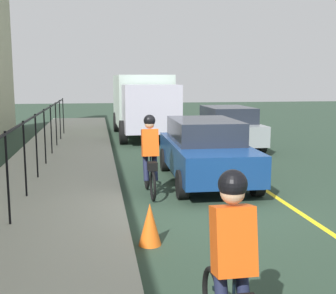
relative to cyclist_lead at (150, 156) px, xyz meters
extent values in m
plane|color=#26392B|center=(-1.17, -1.15, -0.91)|extent=(80.00, 80.00, 0.00)
cube|color=yellow|center=(-1.17, -2.75, -0.91)|extent=(36.00, 0.12, 0.01)
cube|color=#A5A696|center=(-1.17, 2.25, -0.84)|extent=(40.00, 3.20, 0.15)
cylinder|color=black|center=(-2.00, 2.65, 0.04)|extent=(0.04, 0.04, 1.60)
cylinder|color=black|center=(-0.17, 2.65, 0.04)|extent=(0.04, 0.04, 1.60)
cylinder|color=black|center=(1.65, 2.65, 0.04)|extent=(0.04, 0.04, 1.60)
cylinder|color=black|center=(3.47, 2.65, 0.04)|extent=(0.04, 0.04, 1.60)
cylinder|color=black|center=(5.30, 2.65, 0.04)|extent=(0.04, 0.04, 1.60)
cylinder|color=black|center=(7.12, 2.65, 0.04)|extent=(0.04, 0.04, 1.60)
cylinder|color=black|center=(8.95, 2.65, 0.04)|extent=(0.04, 0.04, 1.60)
cylinder|color=black|center=(10.77, 2.65, 0.04)|extent=(0.04, 0.04, 1.60)
cube|color=black|center=(-0.17, 2.65, 0.79)|extent=(21.89, 0.04, 0.04)
torus|color=black|center=(0.61, 0.01, -0.58)|extent=(0.66, 0.07, 0.66)
torus|color=black|center=(-0.44, -0.01, -0.58)|extent=(0.66, 0.07, 0.66)
cube|color=black|center=(0.08, 0.00, -0.33)|extent=(0.93, 0.05, 0.24)
cylinder|color=black|center=(-0.07, 0.00, -0.18)|extent=(0.03, 0.03, 0.35)
cube|color=#DD4C12|center=(-0.02, 0.00, 0.29)|extent=(0.35, 0.36, 0.63)
sphere|color=tan|center=(0.03, 0.00, 0.71)|extent=(0.22, 0.22, 0.22)
sphere|color=black|center=(0.03, 0.00, 0.78)|extent=(0.26, 0.26, 0.26)
cylinder|color=#191E38|center=(-0.04, 0.10, -0.23)|extent=(0.34, 0.12, 0.65)
cylinder|color=#191E38|center=(-0.04, -0.10, -0.23)|extent=(0.34, 0.12, 0.65)
cube|color=black|center=(-0.39, -0.01, -0.16)|extent=(0.24, 0.20, 0.18)
cylinder|color=black|center=(-6.06, -0.01, -0.18)|extent=(0.03, 0.03, 0.35)
cube|color=#DE4C11|center=(-6.01, -0.01, 0.29)|extent=(0.35, 0.36, 0.63)
sphere|color=tan|center=(-5.96, -0.01, 0.71)|extent=(0.22, 0.22, 0.22)
sphere|color=black|center=(-5.96, -0.01, 0.78)|extent=(0.26, 0.26, 0.26)
cube|color=gray|center=(6.42, -3.68, -0.24)|extent=(4.41, 1.83, 0.70)
cube|color=#1E232D|center=(6.22, -3.68, 0.39)|extent=(2.47, 1.60, 0.56)
cylinder|color=black|center=(7.93, -2.84, -0.59)|extent=(0.64, 0.22, 0.64)
cylinder|color=black|center=(7.91, -4.54, -0.59)|extent=(0.64, 0.22, 0.64)
cylinder|color=black|center=(4.93, -2.82, -0.59)|extent=(0.64, 0.22, 0.64)
cylinder|color=black|center=(4.92, -4.52, -0.59)|extent=(0.64, 0.22, 0.64)
cube|color=navy|center=(1.11, -1.55, -0.24)|extent=(4.45, 1.92, 0.70)
cube|color=#1E232D|center=(1.31, -1.56, 0.39)|extent=(2.51, 1.65, 0.56)
cylinder|color=black|center=(-0.41, -2.36, -0.59)|extent=(0.65, 0.24, 0.64)
cylinder|color=black|center=(-0.37, -0.66, -0.59)|extent=(0.65, 0.24, 0.64)
cylinder|color=black|center=(2.58, -2.44, -0.59)|extent=(0.65, 0.24, 0.64)
cylinder|color=black|center=(2.62, -0.74, -0.59)|extent=(0.65, 0.24, 0.64)
cube|color=#ABC0B4|center=(11.30, -0.96, 0.72)|extent=(4.79, 2.47, 2.30)
cube|color=#B9B6C9|center=(7.88, -1.01, 0.52)|extent=(1.85, 2.23, 1.90)
cylinder|color=black|center=(8.04, -2.12, -0.43)|extent=(0.96, 0.31, 0.96)
cylinder|color=black|center=(8.01, 0.12, -0.43)|extent=(0.96, 0.31, 0.96)
cylinder|color=black|center=(12.38, -2.06, -0.43)|extent=(0.96, 0.31, 0.96)
cylinder|color=black|center=(12.35, 0.18, -0.43)|extent=(0.96, 0.31, 0.96)
cone|color=orange|center=(-2.95, 0.36, -0.57)|extent=(0.36, 0.36, 0.68)
camera|label=1|loc=(-9.52, 1.14, 1.69)|focal=46.79mm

